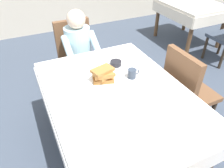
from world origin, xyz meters
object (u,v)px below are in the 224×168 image
bowl_butter (116,63)px  chair_right_side (186,88)px  chair_diner (77,53)px  diner_person (79,48)px  knife_right_of_plate (124,78)px  spoon_near_edge (126,104)px  dining_table_main (117,100)px  cup_coffee (132,73)px  fork_left_of_plate (84,89)px  background_table_far (191,9)px  breakfast_stack (103,75)px  plate_breakfast (104,81)px  syrup_pitcher (75,75)px

bowl_butter → chair_right_side: bearing=-32.2°
chair_diner → bowl_butter: bearing=102.1°
diner_person → knife_right_of_plate: bearing=99.2°
spoon_near_edge → knife_right_of_plate: bearing=80.6°
dining_table_main → bowl_butter: size_ratio=13.85×
cup_coffee → fork_left_of_plate: bearing=177.1°
knife_right_of_plate → spoon_near_edge: size_ratio=1.33×
cup_coffee → background_table_far: (2.14, 1.59, -0.16)m
diner_person → chair_right_side: diner_person is taller
cup_coffee → bowl_butter: size_ratio=1.03×
dining_table_main → chair_right_side: 0.78m
chair_diner → knife_right_of_plate: 1.05m
spoon_near_edge → chair_right_side: bearing=28.4°
breakfast_stack → spoon_near_edge: 0.36m
cup_coffee → fork_left_of_plate: (-0.45, 0.02, -0.04)m
breakfast_stack → fork_left_of_plate: (-0.19, -0.02, -0.07)m
knife_right_of_plate → fork_left_of_plate: bearing=94.7°
dining_table_main → cup_coffee: size_ratio=13.49×
plate_breakfast → breakfast_stack: (-0.00, 0.00, 0.07)m
chair_right_side → bowl_butter: size_ratio=8.45×
cup_coffee → knife_right_of_plate: cup_coffee is taller
syrup_pitcher → fork_left_of_plate: syrup_pitcher is taller
breakfast_stack → spoon_near_edge: (0.04, -0.35, -0.07)m
syrup_pitcher → fork_left_of_plate: (0.02, -0.18, -0.04)m
diner_person → cup_coffee: diner_person is taller
dining_table_main → spoon_near_edge: bearing=-93.4°
diner_person → syrup_pitcher: (-0.26, -0.69, 0.11)m
chair_diner → diner_person: (-0.00, -0.16, 0.14)m
diner_person → plate_breakfast: 0.85m
chair_diner → dining_table_main: bearing=89.9°
chair_right_side → bowl_butter: (-0.60, 0.38, 0.23)m
chair_diner → spoon_near_edge: 1.36m
chair_right_side → knife_right_of_plate: bearing=-103.4°
dining_table_main → knife_right_of_plate: size_ratio=7.62×
plate_breakfast → background_table_far: 2.85m
chair_diner → syrup_pitcher: bearing=72.9°
chair_right_side → fork_left_of_plate: chair_right_side is taller
dining_table_main → fork_left_of_plate: size_ratio=8.47×
spoon_near_edge → background_table_far: spoon_near_edge is taller
chair_right_side → background_table_far: 2.33m
chair_diner → cup_coffee: (0.21, -1.04, 0.25)m
bowl_butter → spoon_near_edge: 0.58m
bowl_butter → fork_left_of_plate: bearing=-150.8°
diner_person → breakfast_stack: (-0.05, -0.84, 0.15)m
knife_right_of_plate → background_table_far: 2.71m
diner_person → syrup_pitcher: 0.74m
dining_table_main → fork_left_of_plate: bearing=147.9°
cup_coffee → bowl_butter: bearing=98.6°
spoon_near_edge → background_table_far: (2.36, 1.89, -0.12)m
dining_table_main → chair_diner: size_ratio=1.64×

